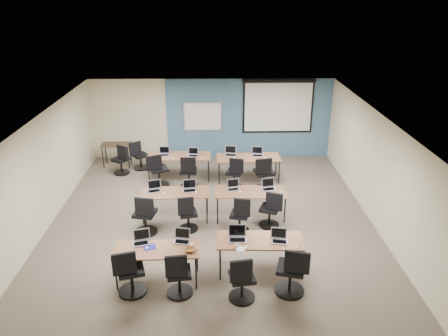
{
  "coord_description": "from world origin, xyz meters",
  "views": [
    {
      "loc": [
        0.09,
        -9.64,
        5.46
      ],
      "look_at": [
        0.32,
        0.4,
        1.27
      ],
      "focal_mm": 35.0,
      "sensor_mm": 36.0,
      "label": 1
    }
  ],
  "objects_px": {
    "laptop_0": "(141,240)",
    "task_chair_6": "(240,218)",
    "task_chair_5": "(188,216)",
    "task_chair_7": "(271,212)",
    "whiteboard": "(203,117)",
    "laptop_6": "(233,187)",
    "training_table_mid_left": "(175,194)",
    "task_chair_9": "(189,175)",
    "laptop_11": "(257,153)",
    "laptop_7": "(268,186)",
    "task_chair_4": "(145,218)",
    "laptop_9": "(193,154)",
    "task_chair_2": "(242,282)",
    "training_table_back_right": "(249,158)",
    "spare_chair_b": "(121,162)",
    "laptop_4": "(154,188)",
    "laptop_5": "(190,188)",
    "task_chair_0": "(130,276)",
    "training_table_back_left": "(179,157)",
    "utility_table": "(116,147)",
    "training_table_mid_right": "(251,193)",
    "task_chair_3": "(292,274)",
    "training_table_front_right": "(260,242)",
    "laptop_3": "(279,238)",
    "task_chair_11": "(264,176)",
    "laptop_1": "(182,238)",
    "task_chair_1": "(179,278)",
    "training_table_front_left": "(157,251)",
    "task_chair_10": "(235,175)",
    "laptop_8": "(164,153)",
    "laptop_2": "(237,236)",
    "spare_chair_a": "(139,158)",
    "laptop_10": "(231,153)",
    "task_chair_8": "(158,173)",
    "projector_screen": "(278,104)"
  },
  "relations": [
    {
      "from": "task_chair_0",
      "to": "training_table_back_left",
      "type": "bearing_deg",
      "value": 68.44
    },
    {
      "from": "whiteboard",
      "to": "laptop_8",
      "type": "distance_m",
      "value": 2.11
    },
    {
      "from": "task_chair_4",
      "to": "laptop_9",
      "type": "xyz_separation_m",
      "value": [
        1.0,
        3.28,
        0.36
      ]
    },
    {
      "from": "laptop_8",
      "to": "laptop_10",
      "type": "distance_m",
      "value": 2.01
    },
    {
      "from": "training_table_back_right",
      "to": "laptop_1",
      "type": "relative_size",
      "value": 5.99
    },
    {
      "from": "laptop_8",
      "to": "utility_table",
      "type": "relative_size",
      "value": 0.34
    },
    {
      "from": "laptop_2",
      "to": "laptop_3",
      "type": "relative_size",
      "value": 1.14
    },
    {
      "from": "task_chair_5",
      "to": "task_chair_9",
      "type": "relative_size",
      "value": 0.93
    },
    {
      "from": "task_chair_6",
      "to": "utility_table",
      "type": "height_order",
      "value": "task_chair_6"
    },
    {
      "from": "laptop_0",
      "to": "training_table_mid_left",
      "type": "bearing_deg",
      "value": 62.06
    },
    {
      "from": "laptop_3",
      "to": "task_chair_11",
      "type": "relative_size",
      "value": 0.3
    },
    {
      "from": "laptop_4",
      "to": "laptop_5",
      "type": "distance_m",
      "value": 0.89
    },
    {
      "from": "training_table_back_left",
      "to": "utility_table",
      "type": "bearing_deg",
      "value": 155.46
    },
    {
      "from": "task_chair_1",
      "to": "laptop_3",
      "type": "relative_size",
      "value": 3.1
    },
    {
      "from": "whiteboard",
      "to": "task_chair_1",
      "type": "xyz_separation_m",
      "value": [
        -0.31,
        -7.28,
        -1.04
      ]
    },
    {
      "from": "task_chair_11",
      "to": "spare_chair_a",
      "type": "height_order",
      "value": "task_chair_11"
    },
    {
      "from": "training_table_mid_left",
      "to": "task_chair_9",
      "type": "xyz_separation_m",
      "value": [
        0.23,
        1.79,
        -0.26
      ]
    },
    {
      "from": "laptop_6",
      "to": "task_chair_9",
      "type": "height_order",
      "value": "task_chair_9"
    },
    {
      "from": "laptop_3",
      "to": "laptop_11",
      "type": "relative_size",
      "value": 0.97
    },
    {
      "from": "training_table_mid_right",
      "to": "task_chair_3",
      "type": "height_order",
      "value": "task_chair_3"
    },
    {
      "from": "task_chair_5",
      "to": "task_chair_7",
      "type": "bearing_deg",
      "value": -7.11
    },
    {
      "from": "laptop_4",
      "to": "laptop_7",
      "type": "bearing_deg",
      "value": -17.12
    },
    {
      "from": "laptop_0",
      "to": "task_chair_10",
      "type": "height_order",
      "value": "same"
    },
    {
      "from": "training_table_back_right",
      "to": "laptop_5",
      "type": "distance_m",
      "value": 2.79
    },
    {
      "from": "laptop_5",
      "to": "spare_chair_b",
      "type": "bearing_deg",
      "value": 122.9
    },
    {
      "from": "laptop_0",
      "to": "task_chair_6",
      "type": "xyz_separation_m",
      "value": [
        2.07,
        1.55,
        -0.4
      ]
    },
    {
      "from": "task_chair_2",
      "to": "spare_chair_b",
      "type": "bearing_deg",
      "value": 109.87
    },
    {
      "from": "training_table_mid_right",
      "to": "task_chair_3",
      "type": "xyz_separation_m",
      "value": [
        0.55,
        -3.01,
        -0.25
      ]
    },
    {
      "from": "whiteboard",
      "to": "laptop_6",
      "type": "height_order",
      "value": "whiteboard"
    },
    {
      "from": "projector_screen",
      "to": "laptop_7",
      "type": "distance_m",
      "value": 4.31
    },
    {
      "from": "laptop_6",
      "to": "task_chair_5",
      "type": "bearing_deg",
      "value": -160.49
    },
    {
      "from": "task_chair_4",
      "to": "task_chair_8",
      "type": "relative_size",
      "value": 0.99
    },
    {
      "from": "task_chair_2",
      "to": "laptop_9",
      "type": "distance_m",
      "value": 5.84
    },
    {
      "from": "laptop_11",
      "to": "spare_chair_a",
      "type": "height_order",
      "value": "laptop_11"
    },
    {
      "from": "task_chair_3",
      "to": "laptop_11",
      "type": "relative_size",
      "value": 3.2
    },
    {
      "from": "task_chair_9",
      "to": "utility_table",
      "type": "bearing_deg",
      "value": 145.98
    },
    {
      "from": "training_table_back_right",
      "to": "laptop_3",
      "type": "height_order",
      "value": "laptop_3"
    },
    {
      "from": "training_table_back_right",
      "to": "task_chair_9",
      "type": "distance_m",
      "value": 1.88
    },
    {
      "from": "training_table_front_right",
      "to": "laptop_8",
      "type": "height_order",
      "value": "laptop_8"
    },
    {
      "from": "whiteboard",
      "to": "laptop_9",
      "type": "height_order",
      "value": "whiteboard"
    },
    {
      "from": "task_chair_10",
      "to": "laptop_4",
      "type": "bearing_deg",
      "value": -126.52
    },
    {
      "from": "training_table_mid_left",
      "to": "task_chair_0",
      "type": "distance_m",
      "value": 3.04
    },
    {
      "from": "task_chair_10",
      "to": "laptop_7",
      "type": "bearing_deg",
      "value": -48.75
    },
    {
      "from": "training_table_front_left",
      "to": "training_table_back_right",
      "type": "distance_m",
      "value": 5.36
    },
    {
      "from": "training_table_front_right",
      "to": "laptop_3",
      "type": "bearing_deg",
      "value": -4.19
    },
    {
      "from": "laptop_11",
      "to": "laptop_7",
      "type": "bearing_deg",
      "value": -80.21
    },
    {
      "from": "training_table_back_right",
      "to": "task_chair_9",
      "type": "relative_size",
      "value": 1.87
    },
    {
      "from": "task_chair_7",
      "to": "laptop_7",
      "type": "bearing_deg",
      "value": 110.75
    },
    {
      "from": "training_table_mid_left",
      "to": "spare_chair_b",
      "type": "relative_size",
      "value": 1.74
    },
    {
      "from": "projector_screen",
      "to": "training_table_back_left",
      "type": "distance_m",
      "value": 3.81
    }
  ]
}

